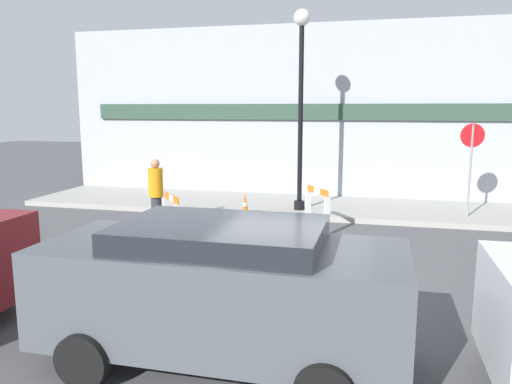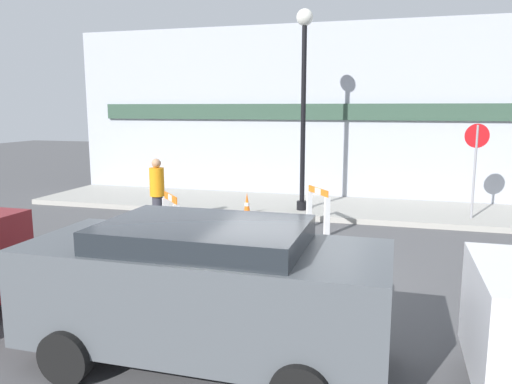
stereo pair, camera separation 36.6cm
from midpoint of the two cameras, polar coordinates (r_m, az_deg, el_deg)
ground_plane at (r=8.79m, az=3.01°, el=-9.87°), size 60.00×60.00×0.00m
sidewalk_slab at (r=14.56m, az=7.57°, el=-1.78°), size 18.00×3.10×0.15m
storefront_facade at (r=15.89m, az=8.45°, el=8.88°), size 18.00×0.22×5.50m
streetlamp_post at (r=13.58m, az=4.38°, el=12.24°), size 0.44×0.44×5.32m
stop_sign at (r=13.71m, az=22.68°, el=3.92°), size 0.59×0.12×2.39m
barricade_0 at (r=11.96m, az=6.14°, el=-1.74°), size 0.68×0.88×1.06m
barricade_1 at (r=10.75m, az=-10.52°, el=-3.02°), size 0.68×0.73×1.12m
traffic_cone_0 at (r=11.51m, az=-9.77°, el=-3.45°), size 0.30×0.30×0.73m
traffic_cone_1 at (r=13.17m, az=-2.05°, el=-1.69°), size 0.30×0.30×0.72m
traffic_cone_2 at (r=9.83m, az=5.30°, el=-6.41°), size 0.30×0.30×0.47m
person_worker at (r=12.22m, az=-12.21°, el=-0.01°), size 0.39×0.39×1.73m
parked_car_1 at (r=5.78m, az=-5.80°, el=-10.57°), size 4.11×1.86×1.66m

